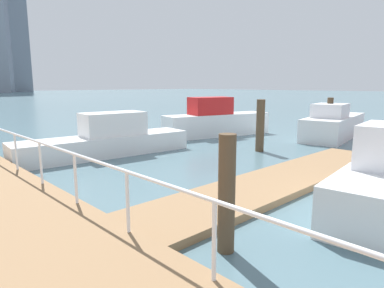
# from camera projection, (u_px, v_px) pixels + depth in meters

# --- Properties ---
(ground_plane) EXTENTS (300.00, 300.00, 0.00)m
(ground_plane) POSITION_uv_depth(u_px,v_px,m) (50.00, 144.00, 16.26)
(ground_plane) COLOR slate
(floating_dock) EXTENTS (11.48, 2.00, 0.18)m
(floating_dock) POSITION_uv_depth(u_px,v_px,m) (278.00, 181.00, 9.74)
(floating_dock) COLOR #93704C
(floating_dock) RESTS_ON ground_plane
(boardwalk_railing) EXTENTS (0.06, 31.23, 1.08)m
(boardwalk_railing) POSITION_uv_depth(u_px,v_px,m) (75.00, 163.00, 6.91)
(boardwalk_railing) COLOR white
(boardwalk_railing) RESTS_ON boardwalk
(dock_piling_0) EXTENTS (0.29, 0.29, 2.06)m
(dock_piling_0) POSITION_uv_depth(u_px,v_px,m) (227.00, 194.00, 5.67)
(dock_piling_0) COLOR brown
(dock_piling_0) RESTS_ON ground_plane
(dock_piling_2) EXTENTS (0.36, 0.36, 2.23)m
(dock_piling_2) POSITION_uv_depth(u_px,v_px,m) (260.00, 126.00, 14.41)
(dock_piling_2) COLOR brown
(dock_piling_2) RESTS_ON ground_plane
(dock_piling_3) EXTENTS (0.30, 0.30, 2.18)m
(dock_piling_3) POSITION_uv_depth(u_px,v_px,m) (329.00, 119.00, 17.61)
(dock_piling_3) COLOR #473826
(dock_piling_3) RESTS_ON ground_plane
(moored_boat_0) EXTENTS (6.50, 2.90, 2.16)m
(moored_boat_0) POSITION_uv_depth(u_px,v_px,m) (216.00, 121.00, 18.93)
(moored_boat_0) COLOR white
(moored_boat_0) RESTS_ON ground_plane
(moored_boat_2) EXTENTS (7.21, 2.25, 1.74)m
(moored_boat_2) POSITION_uv_depth(u_px,v_px,m) (107.00, 140.00, 13.68)
(moored_boat_2) COLOR white
(moored_boat_2) RESTS_ON ground_plane
(moored_boat_3) EXTENTS (6.54, 2.95, 1.87)m
(moored_boat_3) POSITION_uv_depth(u_px,v_px,m) (334.00, 125.00, 18.21)
(moored_boat_3) COLOR white
(moored_boat_3) RESTS_ON ground_plane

